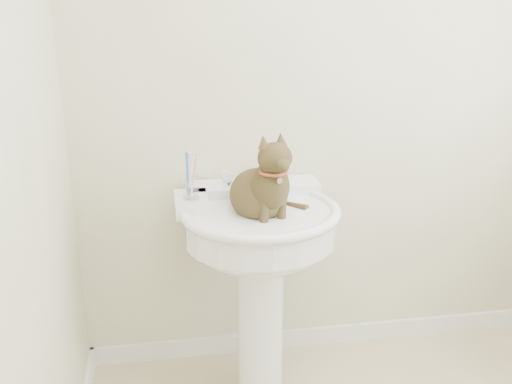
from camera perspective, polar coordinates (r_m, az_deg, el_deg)
name	(u,v)px	position (r m, az deg, el deg)	size (l,w,h in m)	color
wall_back	(333,88)	(2.56, 7.36, 9.76)	(2.20, 0.00, 2.50)	beige
baseboard_back	(323,335)	(3.01, 6.36, -13.41)	(2.20, 0.02, 0.09)	white
pedestal_sink	(260,245)	(2.38, 0.36, -5.06)	(0.64, 0.63, 0.88)	white
faucet	(254,177)	(2.44, -0.17, 1.46)	(0.28, 0.12, 0.14)	silver
soap_bar	(259,176)	(2.54, 0.29, 1.56)	(0.09, 0.06, 0.03)	#EB4D1B
toothbrush_cup	(191,187)	(2.32, -6.21, 0.47)	(0.07, 0.07, 0.19)	silver
cat	(262,189)	(2.27, 0.59, 0.25)	(0.25, 0.31, 0.45)	brown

